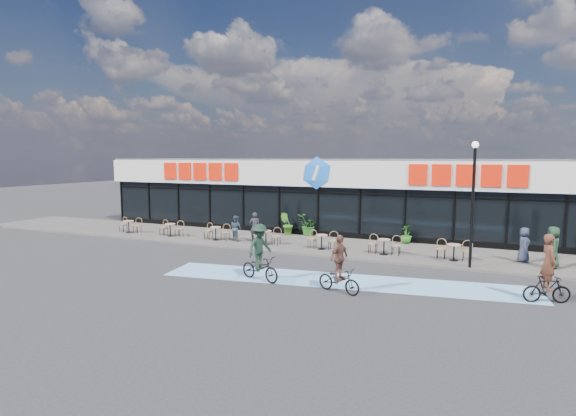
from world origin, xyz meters
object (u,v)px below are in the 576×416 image
at_px(cyclist_b, 548,276).
at_px(cyclist_a, 339,271).
at_px(patron_right, 236,228).
at_px(potted_plant_mid, 287,224).
at_px(potted_plant_right, 406,234).
at_px(potted_plant_left, 308,225).
at_px(pedestrian_a, 553,247).
at_px(pedestrian_b, 524,245).
at_px(patron_left, 255,227).
at_px(lamp_post, 473,194).
at_px(bistro_set_0, 130,225).

bearing_deg(cyclist_b, cyclist_a, -166.20).
bearing_deg(cyclist_b, patron_right, 160.95).
xyz_separation_m(potted_plant_mid, potted_plant_right, (6.95, 0.12, -0.15)).
bearing_deg(potted_plant_left, pedestrian_a, -14.78).
bearing_deg(cyclist_a, pedestrian_b, 49.30).
bearing_deg(potted_plant_right, pedestrian_a, -25.56).
distance_m(potted_plant_left, pedestrian_a, 12.56).
bearing_deg(cyclist_a, potted_plant_left, 116.85).
height_order(patron_left, pedestrian_a, pedestrian_a).
relative_size(cyclist_a, cyclist_b, 0.90).
xyz_separation_m(lamp_post, pedestrian_a, (3.13, 1.22, -2.23)).
xyz_separation_m(bistro_set_0, pedestrian_a, (22.60, 0.06, 0.42)).
bearing_deg(bistro_set_0, pedestrian_a, 0.16).
xyz_separation_m(potted_plant_right, cyclist_b, (5.70, -7.98, 0.27)).
bearing_deg(cyclist_b, bistro_set_0, 167.50).
relative_size(patron_right, cyclist_a, 0.70).
bearing_deg(potted_plant_right, potted_plant_left, 178.70).
height_order(potted_plant_right, pedestrian_b, pedestrian_b).
xyz_separation_m(patron_left, cyclist_b, (13.37, -5.18, -0.03)).
xyz_separation_m(patron_right, cyclist_a, (7.94, -6.58, -0.05)).
bearing_deg(potted_plant_right, bistro_set_0, -169.02).
distance_m(potted_plant_left, potted_plant_mid, 1.26).
distance_m(lamp_post, potted_plant_right, 6.01).
relative_size(potted_plant_mid, cyclist_a, 0.65).
xyz_separation_m(potted_plant_left, patron_left, (-1.95, -2.93, 0.18)).
relative_size(bistro_set_0, cyclist_b, 0.68).
distance_m(potted_plant_mid, patron_left, 2.78).
distance_m(lamp_post, pedestrian_a, 4.04).
distance_m(lamp_post, pedestrian_b, 3.71).
relative_size(lamp_post, potted_plant_left, 4.13).
xyz_separation_m(lamp_post, bistro_set_0, (-19.46, 1.16, -2.66)).
height_order(lamp_post, potted_plant_mid, lamp_post).
xyz_separation_m(bistro_set_0, cyclist_b, (21.87, -4.85, 0.33)).
relative_size(potted_plant_mid, cyclist_b, 0.58).
height_order(potted_plant_mid, cyclist_a, cyclist_a).
distance_m(potted_plant_right, cyclist_b, 9.82).
height_order(potted_plant_right, pedestrian_a, pedestrian_a).
height_order(potted_plant_left, cyclist_b, cyclist_b).
bearing_deg(patron_left, potted_plant_left, -143.15).
xyz_separation_m(bistro_set_0, patron_left, (8.50, 0.33, 0.36)).
distance_m(potted_plant_right, pedestrian_b, 5.92).
xyz_separation_m(potted_plant_right, patron_left, (-7.67, -2.80, 0.30)).
bearing_deg(pedestrian_a, bistro_set_0, -95.27).
bearing_deg(lamp_post, pedestrian_a, 21.35).
bearing_deg(potted_plant_left, potted_plant_right, -1.30).
bearing_deg(pedestrian_b, potted_plant_left, 74.17).
bearing_deg(potted_plant_mid, patron_right, -121.89).
bearing_deg(cyclist_a, lamp_post, 52.19).
bearing_deg(patron_left, pedestrian_b, 162.46).
bearing_deg(potted_plant_mid, potted_plant_left, 11.65).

